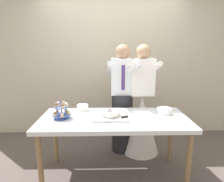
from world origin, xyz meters
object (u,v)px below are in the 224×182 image
(cupcake_stand, at_px, (62,111))
(main_cake_tray, at_px, (111,115))
(round_cake, at_px, (83,108))
(person_bride, at_px, (141,116))
(dessert_table, at_px, (114,123))
(plate_stack, at_px, (164,111))
(person_groom, at_px, (122,105))

(cupcake_stand, bearing_deg, main_cake_tray, -0.90)
(cupcake_stand, xyz_separation_m, round_cake, (0.21, 0.29, -0.05))
(round_cake, distance_m, person_bride, 0.93)
(dessert_table, bearing_deg, round_cake, 146.13)
(plate_stack, height_order, person_groom, person_groom)
(main_cake_tray, xyz_separation_m, person_bride, (0.48, 0.60, -0.23))
(cupcake_stand, height_order, person_bride, person_bride)
(round_cake, bearing_deg, main_cake_tray, -38.24)
(plate_stack, bearing_deg, dessert_table, -168.78)
(main_cake_tray, xyz_separation_m, round_cake, (-0.38, 0.30, -0.01))
(dessert_table, distance_m, person_bride, 0.74)
(dessert_table, distance_m, plate_stack, 0.67)
(dessert_table, xyz_separation_m, round_cake, (-0.42, 0.28, 0.11))
(dessert_table, height_order, cupcake_stand, cupcake_stand)
(dessert_table, bearing_deg, main_cake_tray, -157.82)
(main_cake_tray, xyz_separation_m, plate_stack, (0.69, 0.15, -0.00))
(cupcake_stand, distance_m, plate_stack, 1.29)
(main_cake_tray, xyz_separation_m, person_groom, (0.19, 0.65, -0.07))
(dessert_table, bearing_deg, cupcake_stand, -179.34)
(dessert_table, height_order, person_bride, person_bride)
(cupcake_stand, height_order, plate_stack, cupcake_stand)
(plate_stack, xyz_separation_m, person_bride, (-0.21, 0.45, -0.23))
(person_bride, bearing_deg, round_cake, -160.59)
(dessert_table, relative_size, person_bride, 1.08)
(dessert_table, height_order, plate_stack, plate_stack)
(cupcake_stand, xyz_separation_m, plate_stack, (1.28, 0.14, -0.05))
(dessert_table, height_order, person_groom, person_groom)
(main_cake_tray, bearing_deg, cupcake_stand, 179.10)
(cupcake_stand, distance_m, round_cake, 0.36)
(cupcake_stand, relative_size, plate_stack, 1.23)
(main_cake_tray, bearing_deg, person_bride, 51.34)
(dessert_table, xyz_separation_m, main_cake_tray, (-0.04, -0.02, 0.12))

